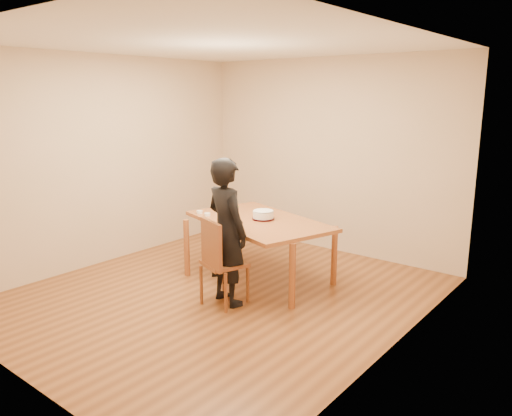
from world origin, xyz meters
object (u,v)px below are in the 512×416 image
Objects in this scene: dining_table at (259,221)px; person at (227,232)px; cake_plate at (263,219)px; cake at (263,215)px; dining_chair at (224,263)px.

person reaches higher than dining_table.
cake_plate is 0.17× the size of person.
cake is (0.04, 0.04, 0.08)m from dining_table.
cake is (-0.11, 0.81, 0.36)m from dining_chair.
dining_table is 0.06m from cake_plate.
cake is (0.00, 0.00, 0.05)m from cake_plate.
cake_plate is at bearing 0.00° from cake.
cake_plate reaches higher than dining_table.
cake reaches higher than dining_table.
dining_chair is (0.15, -0.78, -0.28)m from dining_table.
cake is at bearing 118.93° from dining_chair.
dining_table is 0.75m from person.
person is (0.15, -0.73, 0.06)m from dining_table.
person reaches higher than cake_plate.
dining_table reaches higher than dining_chair.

